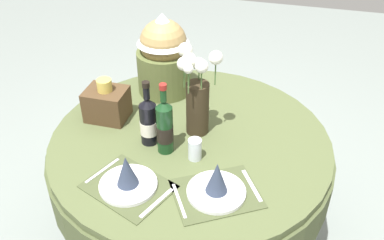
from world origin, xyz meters
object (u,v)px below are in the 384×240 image
at_px(wine_bottle_left, 165,127).
at_px(woven_basket_side_left, 107,103).
at_px(dining_table, 190,160).
at_px(flower_vase, 197,93).
at_px(place_setting_left, 128,179).
at_px(gift_tub_back_left, 164,51).
at_px(wine_bottle_centre, 148,121).
at_px(place_setting_right, 217,185).
at_px(tumbler_near_left, 195,149).

height_order(wine_bottle_left, woven_basket_side_left, wine_bottle_left).
relative_size(dining_table, woven_basket_side_left, 6.21).
bearing_deg(flower_vase, wine_bottle_left, -119.00).
height_order(place_setting_left, gift_tub_back_left, gift_tub_back_left).
bearing_deg(wine_bottle_centre, place_setting_right, -34.10).
relative_size(tumbler_near_left, gift_tub_back_left, 0.23).
xyz_separation_m(place_setting_left, tumbler_near_left, (0.22, 0.25, 0.00)).
bearing_deg(place_setting_right, woven_basket_side_left, 148.94).
xyz_separation_m(dining_table, tumbler_near_left, (0.06, -0.14, 0.19)).
bearing_deg(tumbler_near_left, dining_table, 113.08).
distance_m(place_setting_right, tumbler_near_left, 0.24).
height_order(wine_bottle_left, tumbler_near_left, wine_bottle_left).
relative_size(place_setting_right, wine_bottle_centre, 1.32).
distance_m(wine_bottle_centre, gift_tub_back_left, 0.48).
xyz_separation_m(wine_bottle_centre, tumbler_near_left, (0.23, -0.06, -0.07)).
height_order(dining_table, woven_basket_side_left, woven_basket_side_left).
bearing_deg(wine_bottle_centre, wine_bottle_left, -23.89).
height_order(place_setting_left, wine_bottle_left, wine_bottle_left).
height_order(place_setting_left, wine_bottle_centre, wine_bottle_centre).
distance_m(flower_vase, gift_tub_back_left, 0.42).
xyz_separation_m(place_setting_left, flower_vase, (0.17, 0.45, 0.17)).
height_order(dining_table, wine_bottle_left, wine_bottle_left).
bearing_deg(place_setting_left, gift_tub_back_left, 96.65).
height_order(place_setting_right, wine_bottle_centre, wine_bottle_centre).
xyz_separation_m(wine_bottle_left, woven_basket_side_left, (-0.36, 0.18, -0.05)).
xyz_separation_m(dining_table, wine_bottle_centre, (-0.18, -0.08, 0.26)).
bearing_deg(place_setting_right, dining_table, 120.98).
relative_size(place_setting_right, woven_basket_side_left, 1.94).
bearing_deg(place_setting_left, flower_vase, 68.67).
relative_size(place_setting_right, flower_vase, 0.98).
bearing_deg(place_setting_left, tumbler_near_left, 48.70).
bearing_deg(wine_bottle_centre, gift_tub_back_left, 99.05).
xyz_separation_m(dining_table, woven_basket_side_left, (-0.45, 0.06, 0.23)).
xyz_separation_m(flower_vase, wine_bottle_left, (-0.10, -0.18, -0.08)).
distance_m(wine_bottle_left, wine_bottle_centre, 0.10).
distance_m(place_setting_left, wine_bottle_left, 0.29).
distance_m(dining_table, place_setting_left, 0.46).
bearing_deg(place_setting_left, wine_bottle_left, 74.28).
distance_m(place_setting_left, flower_vase, 0.51).
bearing_deg(woven_basket_side_left, dining_table, -7.22).
xyz_separation_m(dining_table, place_setting_right, (0.20, -0.33, 0.19)).
bearing_deg(flower_vase, dining_table, -103.96).
distance_m(place_setting_left, gift_tub_back_left, 0.80).
xyz_separation_m(dining_table, gift_tub_back_left, (-0.25, 0.39, 0.38)).
xyz_separation_m(tumbler_near_left, gift_tub_back_left, (-0.31, 0.52, 0.19)).
xyz_separation_m(wine_bottle_left, wine_bottle_centre, (-0.09, 0.04, -0.01)).
bearing_deg(place_setting_right, gift_tub_back_left, 121.98).
relative_size(dining_table, gift_tub_back_left, 3.04).
height_order(place_setting_left, tumbler_near_left, place_setting_left).
height_order(flower_vase, wine_bottle_centre, flower_vase).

